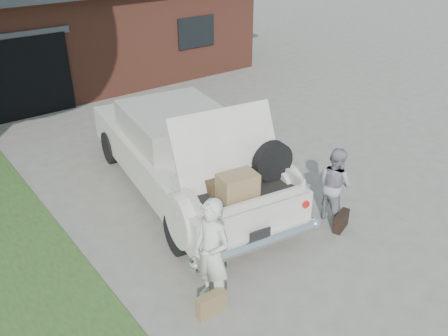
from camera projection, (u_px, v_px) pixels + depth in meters
ground at (245, 235)px, 8.38m from camera, size 90.00×90.00×0.00m
house at (53, 26)px, 16.15m from camera, size 12.80×7.80×3.30m
sedan at (185, 153)px, 9.42m from camera, size 3.03×5.95×2.26m
woman_left at (212, 253)px, 6.60m from camera, size 0.50×0.67×1.69m
woman_right at (334, 184)px, 8.55m from camera, size 0.54×0.70×1.43m
suitcase_left at (211, 304)px, 6.66m from camera, size 0.46×0.16×0.35m
suitcase_right at (341, 221)px, 8.49m from camera, size 0.45×0.27×0.33m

